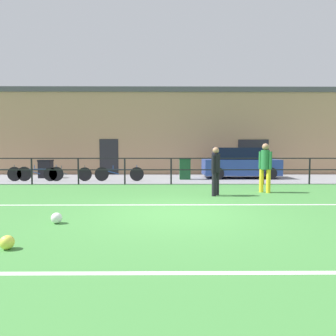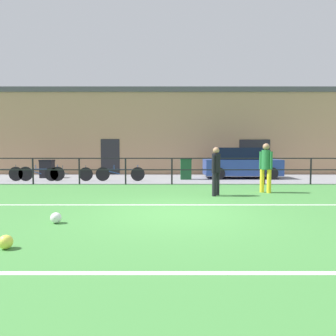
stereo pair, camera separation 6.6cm
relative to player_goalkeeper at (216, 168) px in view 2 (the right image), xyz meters
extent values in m
cube|color=#42843D|center=(-1.40, -2.79, -0.93)|extent=(60.00, 44.00, 0.04)
cube|color=white|center=(-1.40, -1.67, -0.90)|extent=(36.00, 0.11, 0.00)
cube|color=white|center=(-1.40, -6.35, -0.90)|extent=(36.00, 0.11, 0.00)
cube|color=gray|center=(-1.40, 5.71, -0.90)|extent=(48.00, 5.00, 0.02)
cylinder|color=black|center=(-7.40, 3.21, -0.33)|extent=(0.07, 0.07, 1.15)
cylinder|color=black|center=(-5.40, 3.21, -0.33)|extent=(0.07, 0.07, 1.15)
cylinder|color=black|center=(-3.40, 3.21, -0.33)|extent=(0.07, 0.07, 1.15)
cylinder|color=black|center=(-1.40, 3.21, -0.33)|extent=(0.07, 0.07, 1.15)
cylinder|color=black|center=(0.60, 3.21, -0.33)|extent=(0.07, 0.07, 1.15)
cylinder|color=black|center=(2.60, 3.21, -0.33)|extent=(0.07, 0.07, 1.15)
cylinder|color=black|center=(4.60, 3.21, -0.33)|extent=(0.07, 0.07, 1.15)
cube|color=black|center=(-1.40, 3.21, 0.22)|extent=(36.00, 0.04, 0.04)
cube|color=black|center=(-1.40, 3.21, -0.27)|extent=(36.00, 0.04, 0.04)
cube|color=tan|center=(-1.40, 9.41, 1.52)|extent=(28.00, 2.40, 4.85)
cube|color=#232328|center=(-4.99, 8.20, 0.14)|extent=(1.10, 0.04, 2.10)
cube|color=#232328|center=(3.54, 8.20, 0.62)|extent=(1.80, 0.04, 1.10)
cube|color=#4C4C51|center=(-1.40, 9.41, 4.09)|extent=(28.00, 2.56, 0.30)
cylinder|color=black|center=(-0.07, -0.10, -0.53)|extent=(0.14, 0.14, 0.76)
cylinder|color=black|center=(0.07, 0.10, -0.53)|extent=(0.14, 0.14, 0.76)
cylinder|color=black|center=(0.00, 0.00, 0.16)|extent=(0.28, 0.28, 0.63)
sphere|color=#A37556|center=(0.00, 0.00, 0.58)|extent=(0.21, 0.21, 0.21)
cylinder|color=black|center=(-0.10, -0.14, 0.15)|extent=(0.10, 0.10, 0.56)
cylinder|color=black|center=(0.10, 0.14, 0.15)|extent=(0.10, 0.10, 0.56)
cylinder|color=gold|center=(1.95, 0.63, -0.50)|extent=(0.15, 0.15, 0.82)
cylinder|color=gold|center=(1.76, 0.80, -0.50)|extent=(0.15, 0.15, 0.82)
cylinder|color=#237038|center=(1.86, 0.71, 0.25)|extent=(0.30, 0.30, 0.68)
sphere|color=#A37556|center=(1.86, 0.71, 0.71)|extent=(0.23, 0.23, 0.23)
cylinder|color=#237038|center=(1.99, 0.59, 0.23)|extent=(0.11, 0.11, 0.61)
cylinder|color=#237038|center=(1.72, 0.83, 0.23)|extent=(0.11, 0.11, 0.61)
sphere|color=white|center=(-3.91, -3.76, -0.79)|extent=(0.23, 0.23, 0.23)
sphere|color=#E5E04C|center=(-4.09, -5.41, -0.80)|extent=(0.22, 0.22, 0.22)
cube|color=#28428E|center=(2.23, 5.90, -0.32)|extent=(3.84, 1.69, 0.80)
cube|color=black|center=(2.04, 5.90, 0.38)|extent=(2.30, 1.42, 0.61)
cylinder|color=black|center=(0.93, 5.09, -0.59)|extent=(0.60, 0.18, 0.60)
cylinder|color=black|center=(3.54, 5.09, -0.59)|extent=(0.60, 0.18, 0.60)
cylinder|color=black|center=(0.93, 6.71, -0.59)|extent=(0.60, 0.18, 0.60)
cylinder|color=black|center=(3.54, 6.71, -0.59)|extent=(0.60, 0.18, 0.60)
cylinder|color=black|center=(-8.28, 4.41, -0.55)|extent=(0.68, 0.04, 0.68)
cylinder|color=black|center=(-6.78, 4.41, -0.55)|extent=(0.68, 0.04, 0.68)
cube|color=#234C99|center=(-7.53, 4.41, -0.33)|extent=(1.17, 0.04, 0.04)
cube|color=#234C99|center=(-7.90, 4.41, -0.44)|extent=(0.73, 0.03, 0.24)
cylinder|color=#234C99|center=(-7.79, 4.41, -0.23)|extent=(0.03, 0.03, 0.20)
cylinder|color=#234C99|center=(-6.78, 4.41, -0.26)|extent=(0.03, 0.03, 0.28)
cylinder|color=black|center=(-4.65, 4.41, -0.56)|extent=(0.66, 0.04, 0.66)
cylinder|color=black|center=(-3.00, 4.41, -0.56)|extent=(0.66, 0.04, 0.66)
cube|color=#234C99|center=(-3.82, 4.41, -0.34)|extent=(1.29, 0.04, 0.04)
cube|color=#234C99|center=(-4.23, 4.41, -0.45)|extent=(0.81, 0.03, 0.24)
cylinder|color=#234C99|center=(-4.11, 4.41, -0.24)|extent=(0.03, 0.03, 0.20)
cylinder|color=#234C99|center=(-3.00, 4.41, -0.27)|extent=(0.03, 0.03, 0.28)
cylinder|color=black|center=(-7.05, 4.41, -0.56)|extent=(0.65, 0.04, 0.65)
cylinder|color=black|center=(-5.44, 4.41, -0.56)|extent=(0.65, 0.04, 0.65)
cube|color=#4C5156|center=(-6.24, 4.41, -0.35)|extent=(1.26, 0.04, 0.04)
cube|color=#4C5156|center=(-6.65, 4.41, -0.46)|extent=(0.79, 0.03, 0.23)
cylinder|color=#4C5156|center=(-6.53, 4.41, -0.25)|extent=(0.03, 0.03, 0.20)
cylinder|color=#4C5156|center=(-5.44, 4.41, -0.28)|extent=(0.03, 0.03, 0.28)
cylinder|color=black|center=(-8.73, 4.41, -0.55)|extent=(0.67, 0.04, 0.67)
cylinder|color=#4C5156|center=(-8.73, 4.41, -0.26)|extent=(0.03, 0.03, 0.28)
cube|color=black|center=(-7.89, 6.04, -0.45)|extent=(0.63, 0.53, 0.86)
cube|color=black|center=(-7.89, 6.04, 0.02)|extent=(0.67, 0.57, 0.08)
cube|color=#194C28|center=(-0.69, 5.23, -0.40)|extent=(0.53, 0.44, 0.98)
cube|color=#143D20|center=(-0.69, 5.23, 0.13)|extent=(0.56, 0.48, 0.08)
camera|label=1|loc=(-1.64, -10.13, 0.65)|focal=33.20mm
camera|label=2|loc=(-1.57, -10.13, 0.65)|focal=33.20mm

